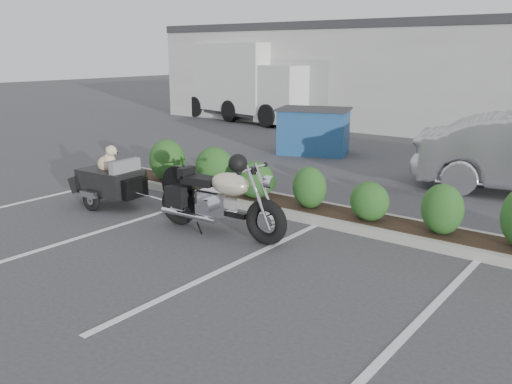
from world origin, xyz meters
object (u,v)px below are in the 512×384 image
Objects in this scene: motorcycle at (219,200)px; dumpster at (314,131)px; pet_trailer at (110,180)px; delivery_truck at (253,84)px.

motorcycle reaches higher than dumpster.
delivery_truck is (-6.02, 12.30, 1.05)m from pet_trailer.
dumpster is at bearing -28.84° from delivery_truck.
delivery_truck reaches higher than dumpster.
motorcycle is at bearing -43.52° from delivery_truck.
delivery_truck is at bearing 122.27° from motorcycle.
delivery_truck reaches higher than pet_trailer.
pet_trailer is 13.73m from delivery_truck.
delivery_truck is at bearing 112.79° from pet_trailer.
motorcycle is 0.34× the size of delivery_truck.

